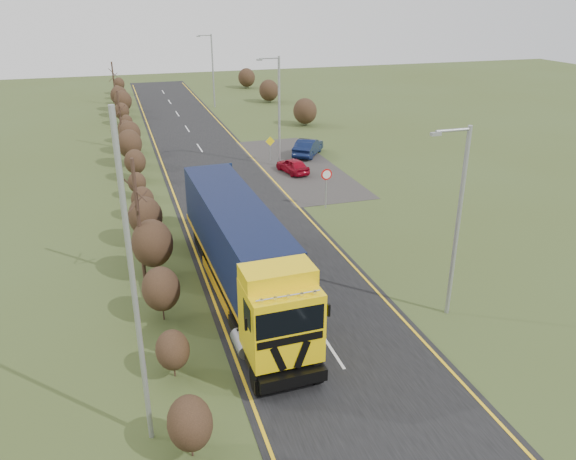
# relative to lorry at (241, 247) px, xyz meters

# --- Properties ---
(ground) EXTENTS (160.00, 160.00, 0.00)m
(ground) POSITION_rel_lorry_xyz_m (2.32, -1.08, -2.40)
(ground) COLOR #3E4B20
(ground) RESTS_ON ground
(road) EXTENTS (8.00, 120.00, 0.02)m
(road) POSITION_rel_lorry_xyz_m (2.32, 8.92, -2.39)
(road) COLOR black
(road) RESTS_ON ground
(layby) EXTENTS (6.00, 18.00, 0.02)m
(layby) POSITION_rel_lorry_xyz_m (8.82, 18.92, -2.39)
(layby) COLOR #322F2D
(layby) RESTS_ON ground
(lane_markings) EXTENTS (7.52, 116.00, 0.01)m
(lane_markings) POSITION_rel_lorry_xyz_m (2.32, 8.61, -2.37)
(lane_markings) COLOR yellow
(lane_markings) RESTS_ON road
(hedgerow) EXTENTS (2.24, 102.04, 6.05)m
(hedgerow) POSITION_rel_lorry_xyz_m (-3.68, 6.81, -0.78)
(hedgerow) COLOR black
(hedgerow) RESTS_ON ground
(lorry) EXTENTS (2.95, 15.22, 4.22)m
(lorry) POSITION_rel_lorry_xyz_m (0.00, 0.00, 0.00)
(lorry) COLOR black
(lorry) RESTS_ON ground
(car_red_hatchback) EXTENTS (2.06, 3.59, 1.15)m
(car_red_hatchback) POSITION_rel_lorry_xyz_m (7.97, 17.32, -1.82)
(car_red_hatchback) COLOR maroon
(car_red_hatchback) RESTS_ON ground
(car_blue_sedan) EXTENTS (3.79, 4.44, 1.44)m
(car_blue_sedan) POSITION_rel_lorry_xyz_m (10.77, 21.75, -1.68)
(car_blue_sedan) COLOR #091332
(car_blue_sedan) RESTS_ON ground
(streetlight_near) EXTENTS (1.75, 0.18, 8.20)m
(streetlight_near) POSITION_rel_lorry_xyz_m (8.03, -4.18, 2.10)
(streetlight_near) COLOR #919596
(streetlight_near) RESTS_ON ground
(streetlight_mid) EXTENTS (1.81, 0.18, 8.49)m
(streetlight_mid) POSITION_rel_lorry_xyz_m (7.45, 19.44, 2.26)
(streetlight_mid) COLOR #919596
(streetlight_mid) RESTS_ON ground
(streetlight_far) EXTENTS (1.80, 0.18, 8.42)m
(streetlight_far) POSITION_rel_lorry_xyz_m (7.07, 45.79, 2.22)
(streetlight_far) COLOR #919596
(streetlight_far) RESTS_ON ground
(left_pole) EXTENTS (0.16, 0.16, 10.33)m
(left_pole) POSITION_rel_lorry_xyz_m (-4.76, -7.91, 2.77)
(left_pole) COLOR #919596
(left_pole) RESTS_ON ground
(speed_sign) EXTENTS (0.72, 0.10, 2.62)m
(speed_sign) POSITION_rel_lorry_xyz_m (7.68, 9.43, -0.54)
(speed_sign) COLOR #919596
(speed_sign) RESTS_ON ground
(warning_board) EXTENTS (0.78, 0.11, 2.04)m
(warning_board) POSITION_rel_lorry_xyz_m (7.24, 21.08, -1.14)
(warning_board) COLOR #919596
(warning_board) RESTS_ON ground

